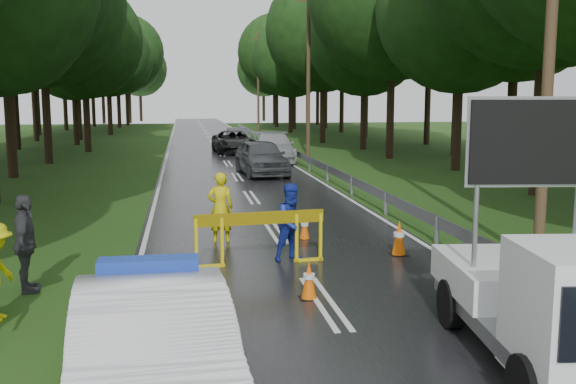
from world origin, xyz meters
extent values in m
plane|color=#1C4112|center=(0.00, 0.00, 0.00)|extent=(160.00, 160.00, 0.00)
cube|color=black|center=(0.00, 30.00, 0.01)|extent=(7.00, 140.00, 0.02)
cylinder|color=gray|center=(3.70, 0.00, 0.35)|extent=(0.12, 0.12, 0.70)
cube|color=gray|center=(3.70, 30.00, 0.55)|extent=(0.05, 60.00, 0.30)
cylinder|color=#463520|center=(5.20, 2.00, 5.00)|extent=(0.24, 0.24, 10.00)
cylinder|color=#463520|center=(5.20, 28.00, 5.00)|extent=(0.24, 0.24, 10.00)
cube|color=#463520|center=(5.20, 28.00, 9.20)|extent=(1.40, 0.08, 0.08)
cylinder|color=#463520|center=(5.20, 54.00, 5.00)|extent=(0.24, 0.24, 10.00)
cube|color=#463520|center=(5.20, 54.00, 9.20)|extent=(1.40, 0.08, 0.08)
imported|color=silver|center=(-2.79, -3.10, 0.77)|extent=(2.02, 4.79, 1.54)
cube|color=#1938A5|center=(-2.79, -3.10, 1.62)|extent=(1.18, 0.42, 0.15)
cube|color=gray|center=(2.40, -2.71, 0.50)|extent=(2.29, 4.03, 0.23)
cube|color=white|center=(2.51, -1.80, 0.87)|extent=(2.17, 2.41, 0.50)
cube|color=black|center=(2.47, -2.17, 2.92)|extent=(1.73, 0.32, 1.19)
cylinder|color=black|center=(1.68, -1.51, 0.38)|extent=(0.35, 0.79, 0.77)
cylinder|color=black|center=(3.40, -1.73, 0.38)|extent=(0.35, 0.79, 0.77)
cube|color=yellow|center=(-2.14, 2.58, 0.54)|extent=(0.07, 0.07, 1.08)
cube|color=yellow|center=(-1.60, 2.62, 0.54)|extent=(0.07, 0.07, 1.08)
cube|color=yellow|center=(0.00, 2.77, 0.54)|extent=(0.07, 0.07, 1.08)
cube|color=yellow|center=(0.54, 2.81, 0.54)|extent=(0.07, 0.07, 1.08)
cube|color=#F2CC00|center=(-0.80, 2.70, 1.02)|extent=(2.79, 0.30, 0.27)
imported|color=#D5C30B|center=(-1.49, 5.00, 0.88)|extent=(0.64, 0.43, 1.75)
imported|color=#182CA1|center=(-0.04, 3.00, 0.85)|extent=(1.00, 0.90, 1.71)
imported|color=#393A3F|center=(-5.24, 1.50, 0.91)|extent=(0.57, 1.11, 1.81)
imported|color=#3A3E42|center=(1.19, 18.72, 0.82)|extent=(2.33, 4.98, 1.65)
imported|color=#A0A2A7|center=(2.60, 24.72, 0.80)|extent=(2.73, 5.71, 1.61)
imported|color=black|center=(0.84, 30.72, 0.72)|extent=(2.69, 5.34, 1.45)
imported|color=#42434A|center=(1.68, 37.36, 0.65)|extent=(1.54, 4.02, 1.31)
cube|color=black|center=(-0.22, 0.23, 0.01)|extent=(0.34, 0.34, 0.03)
cone|color=#F86007|center=(-0.22, 0.23, 0.37)|extent=(0.28, 0.28, 0.69)
cube|color=black|center=(0.61, 5.00, 0.01)|extent=(0.31, 0.31, 0.03)
cone|color=#F86007|center=(0.61, 5.00, 0.33)|extent=(0.25, 0.25, 0.63)
cube|color=black|center=(-2.24, 0.50, 0.02)|extent=(0.34, 0.34, 0.03)
cone|color=#F86007|center=(-2.24, 0.50, 0.37)|extent=(0.28, 0.28, 0.71)
cube|color=black|center=(2.40, 3.03, 0.02)|extent=(0.39, 0.39, 0.03)
cone|color=#F86007|center=(2.40, 3.03, 0.42)|extent=(0.32, 0.32, 0.80)
camera|label=1|loc=(-2.36, -10.52, 3.54)|focal=40.00mm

